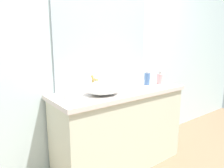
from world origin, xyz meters
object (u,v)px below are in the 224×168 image
at_px(sink_basin, 103,88).
at_px(soap_dispenser, 160,78).
at_px(folded_hand_towel, 130,86).
at_px(candle_jar, 66,97).
at_px(lotion_bottle, 147,79).

height_order(sink_basin, soap_dispenser, soap_dispenser).
distance_m(sink_basin, folded_hand_towel, 0.43).
distance_m(candle_jar, folded_hand_towel, 0.77).
relative_size(sink_basin, folded_hand_towel, 1.66).
bearing_deg(folded_hand_towel, sink_basin, -167.50).
relative_size(soap_dispenser, candle_jar, 3.69).
distance_m(sink_basin, lotion_bottle, 0.66).
relative_size(sink_basin, candle_jar, 7.50).
height_order(candle_jar, folded_hand_towel, candle_jar).
bearing_deg(soap_dispenser, candle_jar, 177.45).
distance_m(soap_dispenser, candle_jar, 1.18).
bearing_deg(sink_basin, folded_hand_towel, 12.50).
xyz_separation_m(lotion_bottle, folded_hand_towel, (-0.24, 0.03, -0.06)).
xyz_separation_m(soap_dispenser, folded_hand_towel, (-0.40, 0.08, -0.05)).
height_order(sink_basin, lotion_bottle, lotion_bottle).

